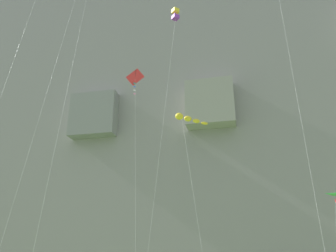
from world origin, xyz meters
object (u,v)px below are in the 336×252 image
kite_delta_upper_right (335,204)px  kite_box_front_field (175,15)px  kite_windsock_mid_left (187,119)px  kite_diamond_low_center (135,81)px

kite_delta_upper_right → kite_box_front_field: (-14.45, 2.34, 24.54)m
kite_box_front_field → kite_delta_upper_right: bearing=-9.2°
kite_delta_upper_right → kite_windsock_mid_left: 16.45m
kite_delta_upper_right → kite_windsock_mid_left: bearing=172.5°
kite_delta_upper_right → kite_box_front_field: size_ratio=0.24×
kite_delta_upper_right → kite_windsock_mid_left: size_ratio=0.45×
kite_delta_upper_right → kite_box_front_field: 28.57m
kite_diamond_low_center → kite_delta_upper_right: kite_diamond_low_center is taller
kite_diamond_low_center → kite_windsock_mid_left: 8.45m
kite_diamond_low_center → kite_delta_upper_right: size_ratio=3.10×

